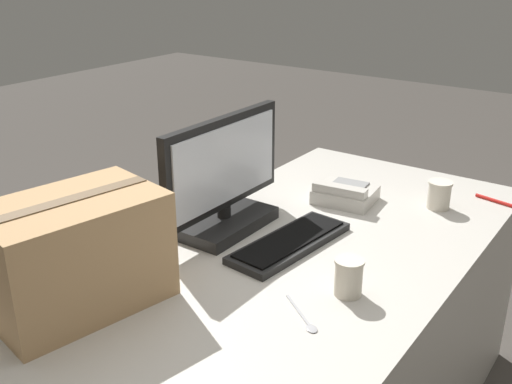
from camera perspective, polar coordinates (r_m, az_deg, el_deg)
office_desk at (r=1.99m, az=3.79°, el=-14.98°), size 1.80×0.90×0.74m
monitor at (r=1.87m, az=-3.09°, el=0.75°), size 0.53×0.20×0.37m
keyboard at (r=1.81m, az=3.24°, el=-4.80°), size 0.44×0.19×0.03m
desk_phone at (r=2.13m, az=8.46°, el=-0.17°), size 0.20×0.22×0.08m
paper_cup_left at (r=1.57m, az=8.80°, el=-8.00°), size 0.08×0.08×0.10m
paper_cup_right at (r=2.15m, az=17.05°, el=-0.25°), size 0.08×0.08×0.10m
spoon at (r=1.48m, az=4.69°, el=-12.02°), size 0.11×0.15×0.00m
cardboard_box at (r=1.53m, az=-16.83°, el=-5.62°), size 0.46×0.34×0.29m
pen_marker at (r=2.28m, az=21.76°, el=-0.76°), size 0.04×0.14×0.01m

